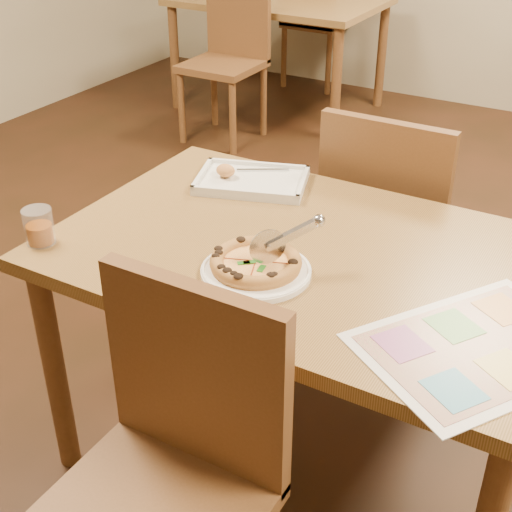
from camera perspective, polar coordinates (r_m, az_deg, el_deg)
The scene contains 12 objects.
dining_table at distance 1.85m, azimuth 4.19°, elevation -1.76°, with size 1.30×0.85×0.72m.
chair_near at distance 1.49m, azimuth -6.63°, elevation -14.83°, with size 0.42×0.42×0.47m.
chair_far at distance 2.37m, azimuth 10.62°, elevation 3.63°, with size 0.42×0.42×0.47m.
bg_table at distance 4.88m, azimuth 1.86°, elevation 18.96°, with size 1.30×0.85×0.72m.
bg_chair_near at distance 4.39m, azimuth -2.05°, elevation 16.71°, with size 0.42×0.42×0.47m.
bg_chair_far at distance 5.34m, azimuth 4.57°, elevation 19.14°, with size 0.42×0.42×0.47m.
plate at distance 1.70m, azimuth 0.00°, elevation -1.25°, with size 0.26×0.26×0.01m, color white.
pizza at distance 1.70m, azimuth -0.02°, elevation -0.51°, with size 0.22×0.22×0.03m.
pizza_cutter at distance 1.67m, azimuth 2.26°, elevation 1.41°, with size 0.12×0.14×0.10m.
appetizer_tray at distance 2.14m, azimuth -0.51°, elevation 6.00°, with size 0.37×0.31×0.06m.
glass_tumbler at distance 1.89m, azimuth -16.96°, elevation 2.13°, with size 0.08×0.08×0.09m.
menu at distance 1.53m, azimuth 17.47°, elevation -6.97°, with size 0.34×0.48×0.01m, color silver.
Camera 1 is at (0.66, -1.42, 1.62)m, focal length 50.00 mm.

